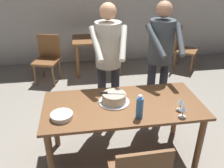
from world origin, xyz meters
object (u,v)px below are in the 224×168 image
at_px(plate_stack, 62,116).
at_px(water_bottle, 140,108).
at_px(person_standing_beside, 160,53).
at_px(background_chair_1, 183,47).
at_px(main_dining_table, 123,113).
at_px(wine_glass_far, 184,108).
at_px(person_cutting_cake, 108,56).
at_px(background_table, 97,46).
at_px(background_chair_0, 48,57).
at_px(cake_knife, 107,93).
at_px(cake_on_platter, 114,98).
at_px(wine_glass_near, 181,101).

xyz_separation_m(plate_stack, water_bottle, (0.75, -0.10, 0.09)).
xyz_separation_m(person_standing_beside, background_chair_1, (1.20, 1.84, -0.58)).
relative_size(main_dining_table, plate_stack, 7.81).
distance_m(wine_glass_far, person_cutting_cake, 1.13).
relative_size(main_dining_table, wine_glass_far, 11.94).
distance_m(plate_stack, person_cutting_cake, 1.01).
height_order(wine_glass_far, water_bottle, water_bottle).
bearing_deg(plate_stack, water_bottle, -7.83).
distance_m(wine_glass_far, background_table, 2.98).
relative_size(background_chair_0, background_chair_1, 1.00).
xyz_separation_m(cake_knife, water_bottle, (0.27, -0.33, -0.00)).
bearing_deg(cake_knife, cake_on_platter, -12.70).
bearing_deg(background_chair_1, wine_glass_near, -114.93).
bearing_deg(plate_stack, background_table, 77.60).
height_order(plate_stack, background_chair_1, background_chair_1).
bearing_deg(wine_glass_near, background_table, 102.27).
distance_m(main_dining_table, background_chair_1, 3.07).
relative_size(plate_stack, wine_glass_far, 1.53).
xyz_separation_m(wine_glass_near, water_bottle, (-0.46, -0.07, 0.01)).
distance_m(plate_stack, wine_glass_near, 1.21).
bearing_deg(plate_stack, wine_glass_near, -1.65).
bearing_deg(person_standing_beside, water_bottle, -118.93).
bearing_deg(water_bottle, wine_glass_far, -7.17).
bearing_deg(person_cutting_cake, background_chair_0, 119.50).
relative_size(wine_glass_far, background_chair_0, 0.16).
distance_m(main_dining_table, cake_knife, 0.29).
xyz_separation_m(main_dining_table, wine_glass_near, (0.56, -0.20, 0.21)).
bearing_deg(background_chair_0, person_standing_beside, -45.38).
relative_size(person_standing_beside, background_table, 1.72).
height_order(main_dining_table, plate_stack, plate_stack).
distance_m(cake_on_platter, background_chair_1, 3.10).
distance_m(cake_knife, wine_glass_near, 0.77).
height_order(water_bottle, background_chair_1, water_bottle).
xyz_separation_m(wine_glass_far, background_chair_0, (-1.57, 2.62, -0.36)).
relative_size(person_cutting_cake, person_standing_beside, 1.00).
bearing_deg(background_table, background_chair_0, -164.11).
bearing_deg(background_chair_0, cake_knife, -68.72).
height_order(main_dining_table, cake_knife, cake_knife).
xyz_separation_m(cake_on_platter, plate_stack, (-0.55, -0.21, -0.03)).
bearing_deg(main_dining_table, person_cutting_cake, 96.88).
bearing_deg(main_dining_table, water_bottle, -67.58).
bearing_deg(wine_glass_far, person_standing_beside, 85.63).
bearing_deg(background_chair_0, wine_glass_near, -57.44).
height_order(wine_glass_far, background_table, wine_glass_far).
bearing_deg(background_table, person_standing_beside, -71.52).
xyz_separation_m(wine_glass_near, background_table, (-0.61, 2.78, -0.28)).
bearing_deg(plate_stack, cake_knife, 25.19).
relative_size(cake_on_platter, water_bottle, 1.36).
xyz_separation_m(main_dining_table, background_chair_0, (-1.03, 2.31, -0.15)).
relative_size(cake_knife, background_chair_0, 0.30).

